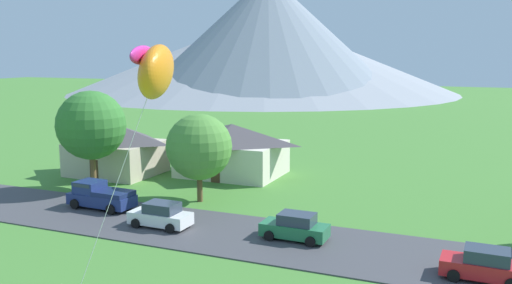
% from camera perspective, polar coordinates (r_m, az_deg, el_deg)
% --- Properties ---
extents(road_strip, '(160.00, 7.99, 0.08)m').
position_cam_1_polar(road_strip, '(33.84, 6.72, -10.82)').
color(road_strip, '#424247').
rests_on(road_strip, ground).
extents(mountain_west_ridge, '(71.49, 71.49, 32.27)m').
position_cam_1_polar(mountain_west_ridge, '(147.35, 1.25, 11.06)').
color(mountain_west_ridge, gray).
rests_on(mountain_west_ridge, ground).
extents(mountain_far_east_ridge, '(114.40, 114.40, 22.71)m').
position_cam_1_polar(mountain_far_east_ridge, '(165.45, 0.69, 9.21)').
color(mountain_far_east_ridge, '#8E939E').
rests_on(mountain_far_east_ridge, ground).
extents(house_leftmost, '(8.63, 7.25, 4.90)m').
position_cam_1_polar(house_leftmost, '(54.42, -14.49, -0.62)').
color(house_leftmost, beige).
rests_on(house_leftmost, ground).
extents(house_left_center, '(10.04, 7.74, 4.96)m').
position_cam_1_polar(house_left_center, '(52.29, -2.53, -0.69)').
color(house_left_center, beige).
rests_on(house_left_center, ground).
extents(tree_near_left, '(5.21, 5.21, 7.01)m').
position_cam_1_polar(tree_near_left, '(42.67, -6.00, -0.52)').
color(tree_near_left, brown).
rests_on(tree_near_left, ground).
extents(tree_center, '(5.83, 5.83, 8.58)m').
position_cam_1_polar(tree_center, '(47.73, -16.93, 1.69)').
color(tree_center, brown).
rests_on(tree_center, ground).
extents(parked_car_red_west_end, '(4.25, 2.17, 1.68)m').
position_cam_1_polar(parked_car_red_west_end, '(30.96, 22.86, -11.83)').
color(parked_car_red_west_end, red).
rests_on(parked_car_red_west_end, road_strip).
extents(parked_car_green_mid_west, '(4.23, 2.13, 1.68)m').
position_cam_1_polar(parked_car_green_mid_west, '(34.52, 4.14, -8.91)').
color(parked_car_green_mid_west, '#237042').
rests_on(parked_car_green_mid_west, road_strip).
extents(parked_car_white_mid_east, '(4.22, 2.12, 1.68)m').
position_cam_1_polar(parked_car_white_mid_east, '(37.39, -9.98, -7.59)').
color(parked_car_white_mid_east, white).
rests_on(parked_car_white_mid_east, road_strip).
extents(pickup_truck_navy_west_side, '(5.28, 2.48, 1.99)m').
position_cam_1_polar(pickup_truck_navy_west_side, '(42.75, -16.08, -5.40)').
color(pickup_truck_navy_west_side, navy).
rests_on(pickup_truck_navy_west_side, road_strip).
extents(kite_flyer_with_kite, '(3.90, 5.04, 12.06)m').
position_cam_1_polar(kite_flyer_with_kite, '(19.44, -10.72, 6.94)').
color(kite_flyer_with_kite, '#70604C').
rests_on(kite_flyer_with_kite, ground).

